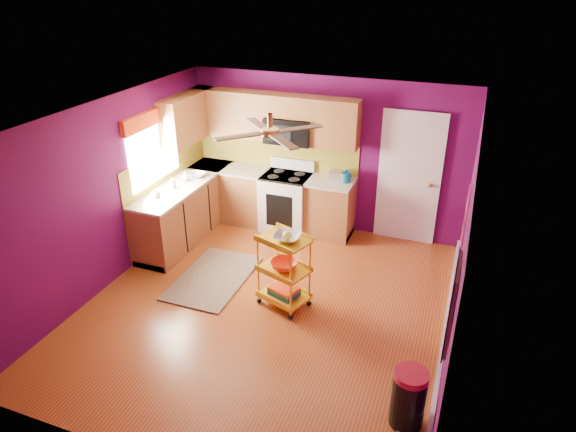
% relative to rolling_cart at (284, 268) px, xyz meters
% --- Properties ---
extents(ground, '(5.00, 5.00, 0.00)m').
position_rel_rolling_cart_xyz_m(ground, '(-0.20, -0.12, -0.56)').
color(ground, maroon).
rests_on(ground, ground).
extents(room_envelope, '(4.54, 5.04, 2.52)m').
position_rel_rolling_cart_xyz_m(room_envelope, '(-0.17, -0.12, 1.07)').
color(room_envelope, '#540948').
rests_on(room_envelope, ground).
extents(lower_cabinets, '(2.81, 2.31, 0.94)m').
position_rel_rolling_cart_xyz_m(lower_cabinets, '(-1.55, 1.70, -0.13)').
color(lower_cabinets, brown).
rests_on(lower_cabinets, ground).
extents(electric_range, '(0.76, 0.66, 1.13)m').
position_rel_rolling_cart_xyz_m(electric_range, '(-0.75, 2.05, -0.08)').
color(electric_range, white).
rests_on(electric_range, ground).
extents(upper_cabinetry, '(2.80, 2.30, 1.26)m').
position_rel_rolling_cart_xyz_m(upper_cabinetry, '(-1.44, 2.05, 1.24)').
color(upper_cabinetry, brown).
rests_on(upper_cabinetry, ground).
extents(left_window, '(0.08, 1.35, 1.08)m').
position_rel_rolling_cart_xyz_m(left_window, '(-2.42, 0.93, 1.17)').
color(left_window, white).
rests_on(left_window, ground).
extents(panel_door, '(0.95, 0.11, 2.15)m').
position_rel_rolling_cart_xyz_m(panel_door, '(1.15, 2.35, 0.46)').
color(panel_door, white).
rests_on(panel_door, ground).
extents(right_wall_art, '(0.04, 2.74, 1.04)m').
position_rel_rolling_cart_xyz_m(right_wall_art, '(2.03, -0.46, 0.88)').
color(right_wall_art, black).
rests_on(right_wall_art, ground).
extents(ceiling_fan, '(1.01, 1.01, 0.26)m').
position_rel_rolling_cart_xyz_m(ceiling_fan, '(-0.20, 0.08, 1.73)').
color(ceiling_fan, '#BF8C3F').
rests_on(ceiling_fan, ground).
extents(shag_rug, '(0.92, 1.49, 0.02)m').
position_rel_rolling_cart_xyz_m(shag_rug, '(-1.16, 0.22, -0.55)').
color(shag_rug, black).
rests_on(shag_rug, ground).
extents(rolling_cart, '(0.72, 0.62, 1.09)m').
position_rel_rolling_cart_xyz_m(rolling_cart, '(0.00, 0.00, 0.00)').
color(rolling_cart, yellow).
rests_on(rolling_cart, ground).
extents(trash_can, '(0.40, 0.41, 0.63)m').
position_rel_rolling_cart_xyz_m(trash_can, '(1.79, -1.38, -0.25)').
color(trash_can, black).
rests_on(trash_can, ground).
extents(teal_kettle, '(0.18, 0.18, 0.21)m').
position_rel_rolling_cart_xyz_m(teal_kettle, '(0.20, 2.13, 0.46)').
color(teal_kettle, '#137694').
rests_on(teal_kettle, lower_cabinets).
extents(toaster, '(0.22, 0.15, 0.18)m').
position_rel_rolling_cart_xyz_m(toaster, '(0.06, 2.13, 0.47)').
color(toaster, beige).
rests_on(toaster, lower_cabinets).
extents(soap_bottle_a, '(0.08, 0.08, 0.17)m').
position_rel_rolling_cart_xyz_m(soap_bottle_a, '(-2.19, 0.97, 0.46)').
color(soap_bottle_a, '#EA3F72').
rests_on(soap_bottle_a, lower_cabinets).
extents(soap_bottle_b, '(0.12, 0.12, 0.15)m').
position_rel_rolling_cart_xyz_m(soap_bottle_b, '(-2.15, 1.29, 0.45)').
color(soap_bottle_b, white).
rests_on(soap_bottle_b, lower_cabinets).
extents(counter_dish, '(0.25, 0.25, 0.06)m').
position_rel_rolling_cart_xyz_m(counter_dish, '(-2.06, 1.50, 0.41)').
color(counter_dish, white).
rests_on(counter_dish, lower_cabinets).
extents(counter_cup, '(0.12, 0.12, 0.09)m').
position_rel_rolling_cart_xyz_m(counter_cup, '(-2.22, 0.58, 0.43)').
color(counter_cup, white).
rests_on(counter_cup, lower_cabinets).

